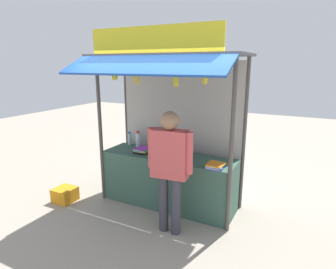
{
  "coord_description": "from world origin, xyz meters",
  "views": [
    {
      "loc": [
        2.0,
        -3.92,
        2.3
      ],
      "look_at": [
        0.0,
        0.0,
        1.21
      ],
      "focal_mm": 30.38,
      "sensor_mm": 36.0,
      "label": 1
    }
  ],
  "objects_px": {
    "water_bottle_far_right": "(130,139)",
    "magazine_stack_center": "(143,150)",
    "water_bottle_far_left": "(157,144)",
    "water_bottle_back_left": "(182,145)",
    "water_bottle_mid_left": "(138,140)",
    "magazine_stack_front_left": "(215,165)",
    "water_bottle_back_right": "(171,145)",
    "plastic_crate": "(65,195)",
    "banana_bunch_rightmost": "(115,75)",
    "vendor_person": "(170,162)",
    "banana_bunch_inner_right": "(205,79)",
    "banana_bunch_leftmost": "(176,81)",
    "banana_bunch_inner_left": "(137,79)"
  },
  "relations": [
    {
      "from": "water_bottle_far_right",
      "to": "magazine_stack_center",
      "type": "xyz_separation_m",
      "value": [
        0.47,
        -0.29,
        -0.07
      ]
    },
    {
      "from": "water_bottle_far_left",
      "to": "water_bottle_back_left",
      "type": "height_order",
      "value": "water_bottle_back_left"
    },
    {
      "from": "water_bottle_mid_left",
      "to": "magazine_stack_front_left",
      "type": "bearing_deg",
      "value": -13.13
    },
    {
      "from": "water_bottle_back_right",
      "to": "plastic_crate",
      "type": "relative_size",
      "value": 0.71
    },
    {
      "from": "banana_bunch_rightmost",
      "to": "water_bottle_far_left",
      "type": "bearing_deg",
      "value": 53.25
    },
    {
      "from": "water_bottle_far_left",
      "to": "banana_bunch_rightmost",
      "type": "relative_size",
      "value": 1.04
    },
    {
      "from": "vendor_person",
      "to": "banana_bunch_rightmost",
      "type": "bearing_deg",
      "value": -21.9
    },
    {
      "from": "water_bottle_mid_left",
      "to": "banana_bunch_inner_right",
      "type": "xyz_separation_m",
      "value": [
        1.42,
        -0.59,
        1.12
      ]
    },
    {
      "from": "magazine_stack_front_left",
      "to": "banana_bunch_inner_right",
      "type": "relative_size",
      "value": 1.04
    },
    {
      "from": "banana_bunch_leftmost",
      "to": "vendor_person",
      "type": "height_order",
      "value": "banana_bunch_leftmost"
    },
    {
      "from": "water_bottle_far_right",
      "to": "water_bottle_mid_left",
      "type": "height_order",
      "value": "water_bottle_mid_left"
    },
    {
      "from": "water_bottle_far_right",
      "to": "banana_bunch_rightmost",
      "type": "xyz_separation_m",
      "value": [
        0.24,
        -0.66,
        1.16
      ]
    },
    {
      "from": "water_bottle_far_left",
      "to": "banana_bunch_inner_right",
      "type": "relative_size",
      "value": 0.99
    },
    {
      "from": "vendor_person",
      "to": "magazine_stack_front_left",
      "type": "bearing_deg",
      "value": -138.39
    },
    {
      "from": "water_bottle_back_right",
      "to": "banana_bunch_inner_left",
      "type": "height_order",
      "value": "banana_bunch_inner_left"
    },
    {
      "from": "water_bottle_back_right",
      "to": "magazine_stack_front_left",
      "type": "bearing_deg",
      "value": -23.92
    },
    {
      "from": "water_bottle_far_right",
      "to": "banana_bunch_leftmost",
      "type": "distance_m",
      "value": 1.8
    },
    {
      "from": "vendor_person",
      "to": "plastic_crate",
      "type": "distance_m",
      "value": 2.22
    },
    {
      "from": "banana_bunch_inner_left",
      "to": "vendor_person",
      "type": "xyz_separation_m",
      "value": [
        0.68,
        -0.29,
        -1.06
      ]
    },
    {
      "from": "water_bottle_mid_left",
      "to": "vendor_person",
      "type": "distance_m",
      "value": 1.39
    },
    {
      "from": "magazine_stack_front_left",
      "to": "water_bottle_back_left",
      "type": "bearing_deg",
      "value": 148.53
    },
    {
      "from": "water_bottle_far_right",
      "to": "water_bottle_back_right",
      "type": "bearing_deg",
      "value": -1.87
    },
    {
      "from": "water_bottle_far_left",
      "to": "magazine_stack_center",
      "type": "height_order",
      "value": "water_bottle_far_left"
    },
    {
      "from": "water_bottle_back_right",
      "to": "vendor_person",
      "type": "relative_size",
      "value": 0.14
    },
    {
      "from": "water_bottle_mid_left",
      "to": "vendor_person",
      "type": "height_order",
      "value": "vendor_person"
    },
    {
      "from": "magazine_stack_center",
      "to": "plastic_crate",
      "type": "distance_m",
      "value": 1.57
    },
    {
      "from": "water_bottle_far_left",
      "to": "magazine_stack_center",
      "type": "xyz_separation_m",
      "value": [
        -0.18,
        -0.17,
        -0.09
      ]
    },
    {
      "from": "water_bottle_far_right",
      "to": "water_bottle_mid_left",
      "type": "relative_size",
      "value": 0.81
    },
    {
      "from": "water_bottle_back_left",
      "to": "banana_bunch_rightmost",
      "type": "height_order",
      "value": "banana_bunch_rightmost"
    },
    {
      "from": "water_bottle_back_left",
      "to": "magazine_stack_center",
      "type": "distance_m",
      "value": 0.67
    },
    {
      "from": "plastic_crate",
      "to": "banana_bunch_leftmost",
      "type": "bearing_deg",
      "value": 8.61
    },
    {
      "from": "water_bottle_far_right",
      "to": "plastic_crate",
      "type": "relative_size",
      "value": 0.71
    },
    {
      "from": "banana_bunch_leftmost",
      "to": "banana_bunch_rightmost",
      "type": "bearing_deg",
      "value": -179.97
    },
    {
      "from": "water_bottle_far_left",
      "to": "water_bottle_far_right",
      "type": "relative_size",
      "value": 1.1
    },
    {
      "from": "banana_bunch_rightmost",
      "to": "vendor_person",
      "type": "xyz_separation_m",
      "value": [
        1.07,
        -0.3,
        -1.1
      ]
    },
    {
      "from": "water_bottle_mid_left",
      "to": "banana_bunch_rightmost",
      "type": "xyz_separation_m",
      "value": [
        0.0,
        -0.59,
        1.14
      ]
    },
    {
      "from": "banana_bunch_leftmost",
      "to": "vendor_person",
      "type": "xyz_separation_m",
      "value": [
        0.06,
        -0.3,
        -1.05
      ]
    },
    {
      "from": "water_bottle_far_left",
      "to": "water_bottle_back_right",
      "type": "distance_m",
      "value": 0.24
    },
    {
      "from": "vendor_person",
      "to": "magazine_stack_center",
      "type": "bearing_deg",
      "value": -45.05
    },
    {
      "from": "banana_bunch_leftmost",
      "to": "water_bottle_far_right",
      "type": "bearing_deg",
      "value": 151.98
    },
    {
      "from": "water_bottle_back_left",
      "to": "plastic_crate",
      "type": "distance_m",
      "value": 2.21
    },
    {
      "from": "water_bottle_far_right",
      "to": "banana_bunch_inner_right",
      "type": "distance_m",
      "value": 2.12
    },
    {
      "from": "water_bottle_back_left",
      "to": "banana_bunch_inner_right",
      "type": "relative_size",
      "value": 1.11
    },
    {
      "from": "banana_bunch_inner_right",
      "to": "banana_bunch_inner_left",
      "type": "bearing_deg",
      "value": -179.86
    },
    {
      "from": "banana_bunch_inner_left",
      "to": "vendor_person",
      "type": "height_order",
      "value": "banana_bunch_inner_left"
    },
    {
      "from": "water_bottle_mid_left",
      "to": "magazine_stack_center",
      "type": "height_order",
      "value": "water_bottle_mid_left"
    },
    {
      "from": "water_bottle_mid_left",
      "to": "banana_bunch_leftmost",
      "type": "xyz_separation_m",
      "value": [
        1.01,
        -0.59,
        1.08
      ]
    },
    {
      "from": "magazine_stack_center",
      "to": "water_bottle_far_right",
      "type": "bearing_deg",
      "value": 148.26
    },
    {
      "from": "water_bottle_mid_left",
      "to": "banana_bunch_inner_right",
      "type": "height_order",
      "value": "banana_bunch_inner_right"
    },
    {
      "from": "vendor_person",
      "to": "water_bottle_mid_left",
      "type": "bearing_deg",
      "value": -45.93
    }
  ]
}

